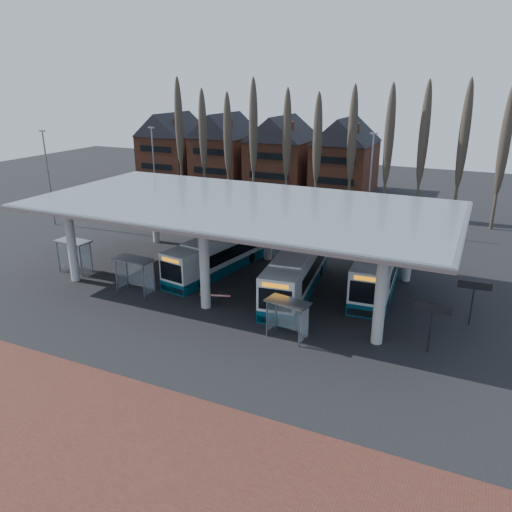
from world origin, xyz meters
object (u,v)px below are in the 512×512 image
at_px(bus_1, 218,254).
at_px(shelter_2, 289,311).
at_px(shelter_0, 75,249).
at_px(shelter_1, 136,268).
at_px(bus_2, 297,272).
at_px(bus_3, 379,266).

height_order(bus_1, shelter_2, bus_1).
bearing_deg(shelter_0, shelter_1, -9.76).
height_order(bus_2, shelter_2, bus_2).
xyz_separation_m(shelter_0, shelter_1, (7.36, -1.54, 0.03)).
xyz_separation_m(bus_1, shelter_2, (9.41, -8.17, 0.34)).
relative_size(bus_2, bus_3, 0.99).
bearing_deg(bus_2, shelter_1, -160.30).
xyz_separation_m(bus_3, shelter_0, (-23.46, -7.44, 0.40)).
relative_size(bus_3, shelter_0, 4.09).
bearing_deg(bus_2, shelter_2, -80.51).
xyz_separation_m(bus_2, shelter_1, (-10.73, -5.37, 0.45)).
bearing_deg(bus_1, shelter_2, -31.76).
distance_m(bus_1, shelter_1, 7.38).
height_order(bus_1, bus_2, bus_2).
bearing_deg(bus_2, bus_3, 27.12).
bearing_deg(shelter_2, bus_1, 148.71).
bearing_deg(shelter_2, shelter_0, -179.28).
xyz_separation_m(bus_2, bus_3, (5.36, 3.62, 0.02)).
relative_size(bus_2, shelter_2, 4.24).
xyz_separation_m(bus_2, shelter_2, (2.06, -7.01, 0.25)).
bearing_deg(bus_1, bus_3, 20.13).
height_order(bus_3, shelter_2, bus_3).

